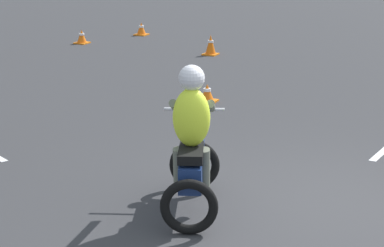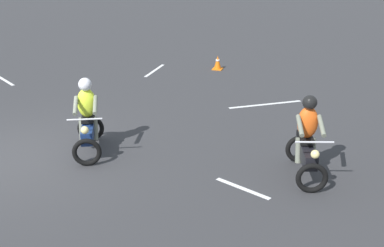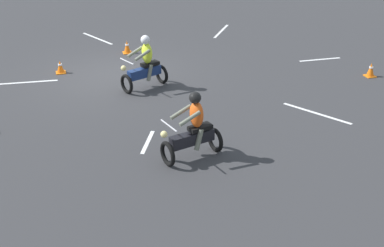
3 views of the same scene
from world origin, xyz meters
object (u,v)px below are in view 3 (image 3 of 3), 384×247
motorcycle_rider_foreground (145,66)px  traffic_cone_mid_center (371,70)px  motorcycle_rider_background (193,130)px  traffic_cone_far_center (127,47)px  traffic_cone_far_right (60,67)px

motorcycle_rider_foreground → traffic_cone_mid_center: motorcycle_rider_foreground is taller
motorcycle_rider_background → traffic_cone_far_center: bearing=-14.5°
motorcycle_rider_background → traffic_cone_mid_center: bearing=-78.9°
traffic_cone_mid_center → traffic_cone_far_center: (7.13, -4.61, 0.00)m
traffic_cone_mid_center → traffic_cone_far_center: size_ratio=0.99×
traffic_cone_mid_center → traffic_cone_far_right: (9.61, -3.19, -0.02)m
traffic_cone_far_right → traffic_cone_far_center: 2.85m
motorcycle_rider_foreground → traffic_cone_mid_center: 7.29m
traffic_cone_mid_center → traffic_cone_far_center: bearing=-32.9°
motorcycle_rider_foreground → traffic_cone_mid_center: (-7.19, 1.11, -0.50)m
motorcycle_rider_foreground → motorcycle_rider_background: bearing=159.1°
traffic_cone_far_right → motorcycle_rider_background: bearing=111.1°
traffic_cone_far_center → traffic_cone_mid_center: bearing=147.1°
motorcycle_rider_foreground → traffic_cone_mid_center: bearing=-121.6°
traffic_cone_far_center → motorcycle_rider_background: bearing=90.7°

